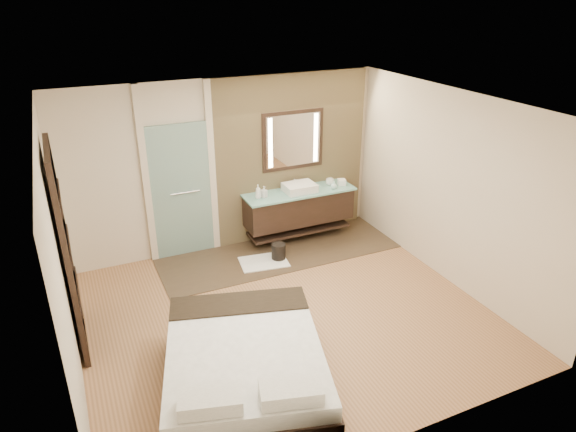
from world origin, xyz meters
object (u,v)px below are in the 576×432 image
bed (245,369)px  vanity (299,207)px  mirror_unit (293,140)px  waste_bin (279,252)px

bed → vanity: bearing=71.2°
vanity → bed: 3.66m
mirror_unit → bed: 4.08m
vanity → mirror_unit: size_ratio=1.75×
vanity → mirror_unit: (0.00, 0.24, 1.07)m
bed → waste_bin: bearing=75.1°
vanity → waste_bin: size_ratio=6.79×
vanity → bed: (-2.06, -3.02, -0.26)m
mirror_unit → waste_bin: (-0.60, -0.77, -1.51)m
vanity → mirror_unit: 1.10m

